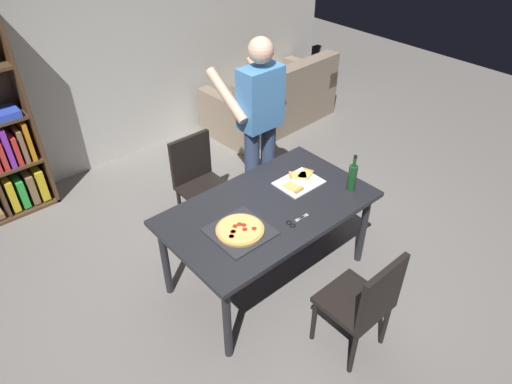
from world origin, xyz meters
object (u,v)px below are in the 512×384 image
Objects in this scene: pepperoni_pizza_on_tray at (240,230)px; wine_bottle at (352,177)px; couch at (273,103)px; kitchen_scissors at (295,222)px; person_serving_pizza at (259,121)px; chair_far_side at (199,178)px; chair_near_camera at (365,301)px; dining_table at (269,213)px.

pepperoni_pizza_on_tray is 1.29× the size of wine_bottle.
kitchen_scissors is at bearing -129.99° from couch.
person_serving_pizza is 1.02m from wine_bottle.
pepperoni_pizza_on_tray reaches higher than kitchen_scissors.
chair_far_side is 1.43m from wine_bottle.
pepperoni_pizza_on_tray is (-0.36, -1.04, 0.25)m from chair_far_side.
couch is 0.99× the size of person_serving_pizza.
chair_far_side reaches higher than kitchen_scissors.
chair_near_camera is 2.85× the size of wine_bottle.
person_serving_pizza is at bearing 72.04° from chair_near_camera.
kitchen_scissors is at bearing -86.90° from dining_table.
person_serving_pizza is at bearing 61.89° from kitchen_scissors.
wine_bottle is 1.63× the size of kitchen_scissors.
pepperoni_pizza_on_tray is at bearing 169.56° from wine_bottle.
pepperoni_pizza_on_tray is at bearing -137.71° from person_serving_pizza.
chair_far_side reaches higher than couch.
wine_bottle reaches higher than kitchen_scissors.
chair_near_camera is at bearing -67.91° from pepperoni_pizza_on_tray.
kitchen_scissors is (-1.89, -2.25, 0.45)m from couch.
chair_near_camera is 3.51m from couch.
dining_table is 0.72m from wine_bottle.
dining_table is at bearing -90.00° from chair_far_side.
dining_table is at bearing 93.10° from kitchen_scissors.
person_serving_pizza is 5.54× the size of wine_bottle.
chair_near_camera is at bearing -90.00° from dining_table.
pepperoni_pizza_on_tray is (-2.26, -2.07, 0.46)m from couch.
person_serving_pizza is 9.03× the size of kitchen_scissors.
chair_near_camera is 0.52× the size of couch.
chair_far_side is at bearing 158.21° from person_serving_pizza.
couch is at bearing 50.01° from kitchen_scissors.
chair_near_camera and chair_far_side have the same top height.
wine_bottle is (0.64, 0.69, 0.36)m from chair_near_camera.
chair_far_side is (0.00, 1.92, 0.00)m from chair_near_camera.
couch reaches higher than kitchen_scissors.
pepperoni_pizza_on_tray is at bearing 154.00° from kitchen_scissors.
chair_far_side is at bearing 117.65° from wine_bottle.
person_serving_pizza is (0.55, 0.74, 0.32)m from dining_table.
chair_far_side is 2.85× the size of wine_bottle.
person_serving_pizza is (-1.35, -1.25, 0.70)m from couch.
couch is 3.10m from pepperoni_pizza_on_tray.
couch is (1.90, 1.03, -0.21)m from chair_far_side.
chair_far_side is 4.65× the size of kitchen_scissors.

